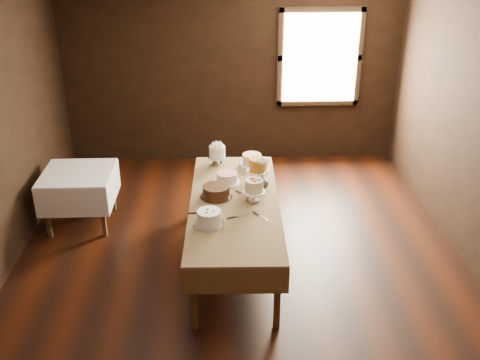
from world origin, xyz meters
name	(u,v)px	position (x,y,z in m)	size (l,w,h in m)	color
floor	(241,265)	(0.00, 0.00, 0.00)	(5.00, 6.00, 0.01)	black
ceiling	(241,2)	(0.00, 0.00, 2.80)	(5.00, 6.00, 0.01)	beige
wall_back	(232,71)	(0.00, 3.00, 1.40)	(5.00, 0.02, 2.80)	black
window	(320,58)	(1.30, 2.94, 1.60)	(1.10, 0.05, 1.30)	#FFEABF
display_table	(234,206)	(-0.06, 0.09, 0.69)	(1.01, 2.43, 0.75)	#4A311C
side_table	(78,178)	(-1.93, 1.03, 0.62)	(0.84, 0.84, 0.70)	#4A311C
cake_meringue	(217,156)	(-0.24, 1.09, 0.86)	(0.26, 0.26, 0.25)	silver
cake_speckled	(252,160)	(0.18, 1.06, 0.81)	(0.31, 0.31, 0.14)	white
cake_lattice	(227,178)	(-0.13, 0.57, 0.80)	(0.34, 0.34, 0.11)	white
cake_caramel	(257,171)	(0.22, 0.59, 0.87)	(0.26, 0.26, 0.29)	white
cake_chocolate	(216,192)	(-0.26, 0.20, 0.81)	(0.41, 0.41, 0.14)	silver
cake_flowers	(254,191)	(0.15, 0.12, 0.85)	(0.27, 0.27, 0.25)	white
cake_swirl	(209,218)	(-0.33, -0.37, 0.82)	(0.30, 0.30, 0.15)	silver
cake_server_a	(242,216)	(0.00, -0.22, 0.75)	(0.24, 0.03, 0.01)	silver
cake_server_b	(264,218)	(0.22, -0.27, 0.75)	(0.24, 0.03, 0.01)	silver
cake_server_c	(233,188)	(-0.07, 0.42, 0.75)	(0.24, 0.03, 0.01)	silver
cake_server_e	(204,214)	(-0.38, -0.15, 0.75)	(0.24, 0.03, 0.01)	silver
flower_vase	(262,182)	(0.26, 0.42, 0.82)	(0.14, 0.14, 0.15)	#2D2823
flower_bouquet	(263,166)	(0.26, 0.42, 1.01)	(0.14, 0.14, 0.20)	white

